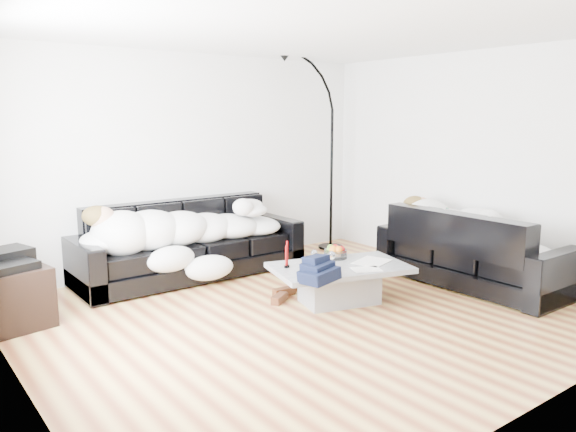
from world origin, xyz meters
TOP-DOWN VIEW (x-y plane):
  - ground at (0.00, 0.00)m, footprint 5.00×5.00m
  - wall_back at (0.00, 2.25)m, footprint 5.00×0.02m
  - wall_left at (-2.50, 0.00)m, footprint 0.02×4.50m
  - wall_right at (2.50, 0.00)m, footprint 0.02×4.50m
  - ceiling at (0.00, 0.00)m, footprint 5.00×5.00m
  - sofa_back at (-0.28, 1.80)m, footprint 2.65×0.92m
  - sofa_right at (2.06, -0.37)m, footprint 0.89×2.08m
  - sleeper_back at (-0.28, 1.75)m, footprint 2.25×0.78m
  - sleeper_right at (2.06, -0.37)m, footprint 0.75×1.78m
  - teal_cushion at (2.00, 0.28)m, footprint 0.42×0.38m
  - coffee_table at (0.46, 0.05)m, footprint 1.49×1.11m
  - fruit_bowl at (0.61, 0.28)m, footprint 0.30×0.30m
  - wine_glass_a at (0.25, 0.19)m, footprint 0.08×0.08m
  - wine_glass_b at (0.09, 0.05)m, footprint 0.08×0.08m
  - wine_glass_c at (0.33, 0.03)m, footprint 0.08×0.08m
  - candle_left at (-0.03, 0.29)m, footprint 0.04×0.04m
  - candle_right at (-0.01, 0.30)m, footprint 0.05×0.05m
  - newspaper_a at (0.81, -0.05)m, footprint 0.45×0.40m
  - newspaper_b at (0.55, -0.23)m, footprint 0.33×0.29m
  - navy_jacket at (-0.05, -0.22)m, footprint 0.34×0.29m
  - shoes at (0.06, 0.49)m, footprint 0.47×0.41m
  - av_cabinet at (-2.31, 1.42)m, footprint 0.66×0.86m
  - stereo at (-2.31, 1.42)m, footprint 0.52×0.45m
  - floor_lamp at (1.96, 1.89)m, footprint 0.93×0.66m

SIDE VIEW (x-z plane):
  - ground at x=0.00m, z-range 0.00..0.00m
  - shoes at x=0.06m, z-range 0.00..0.09m
  - coffee_table at x=0.46m, z-range 0.00..0.39m
  - av_cabinet at x=-2.31m, z-range 0.00..0.54m
  - newspaper_b at x=0.55m, z-range 0.39..0.40m
  - newspaper_a at x=0.81m, z-range 0.39..0.40m
  - sofa_right at x=2.06m, z-range 0.00..0.84m
  - sofa_back at x=-0.28m, z-range 0.00..0.87m
  - fruit_bowl at x=0.61m, z-range 0.39..0.54m
  - wine_glass_b at x=0.09m, z-range 0.39..0.54m
  - wine_glass_a at x=0.25m, z-range 0.39..0.55m
  - wine_glass_c at x=0.33m, z-range 0.39..0.55m
  - candle_left at x=-0.03m, z-range 0.39..0.60m
  - candle_right at x=-0.01m, z-range 0.39..0.65m
  - navy_jacket at x=-0.05m, z-range 0.47..0.64m
  - stereo at x=-2.31m, z-range 0.54..0.67m
  - sleeper_right at x=2.06m, z-range 0.42..0.86m
  - sleeper_back at x=-0.28m, z-range 0.42..0.87m
  - teal_cushion at x=2.00m, z-range 0.62..0.82m
  - floor_lamp at x=1.96m, z-range 0.00..2.37m
  - wall_back at x=0.00m, z-range 0.00..2.60m
  - wall_left at x=-2.50m, z-range 0.00..2.60m
  - wall_right at x=2.50m, z-range 0.00..2.60m
  - ceiling at x=0.00m, z-range 2.60..2.60m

